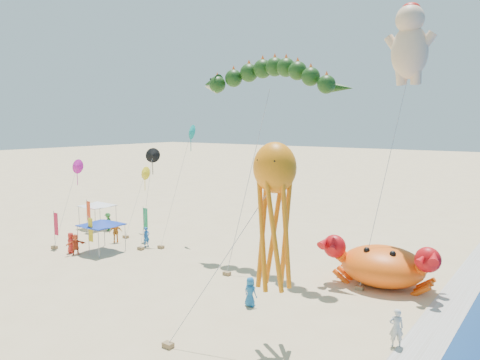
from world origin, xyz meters
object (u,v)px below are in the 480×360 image
Objects in this scene: cherub_kite at (410,42)px; octopus_kite at (274,205)px; crab_inflatable at (382,265)px; dragon_kite at (268,81)px; canopy_blue at (101,222)px; canopy_white at (97,204)px.

octopus_kite is (-1.64, -14.64, -9.17)m from cherub_kite.
crab_inflatable is at bearing 81.77° from octopus_kite.
dragon_kite reaches higher than canopy_blue.
dragon_kite is 4.84× the size of canopy_white.
crab_inflatable reaches higher than canopy_white.
crab_inflatable is 0.50× the size of dragon_kite.
crab_inflatable reaches higher than canopy_blue.
canopy_white is at bearing 144.29° from canopy_blue.
octopus_kite is (-1.58, -10.92, 5.36)m from crab_inflatable.
octopus_kite is 3.03× the size of canopy_blue.
canopy_blue is at bearing -157.14° from dragon_kite.
dragon_kite is 0.80× the size of cherub_kite.
crab_inflatable is 29.03m from canopy_white.
cherub_kite is (8.90, 3.74, 2.42)m from dragon_kite.
canopy_white is at bearing 179.85° from crab_inflatable.
crab_inflatable is 0.76× the size of octopus_kite.
cherub_kite is (0.06, 3.72, 14.53)m from crab_inflatable.
cherub_kite reaches higher than canopy_white.
dragon_kite is at bearing -0.27° from canopy_white.
octopus_kite is at bearing -96.41° from cherub_kite.
dragon_kite is at bearing -179.88° from crab_inflatable.
canopy_blue is 1.04× the size of canopy_white.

